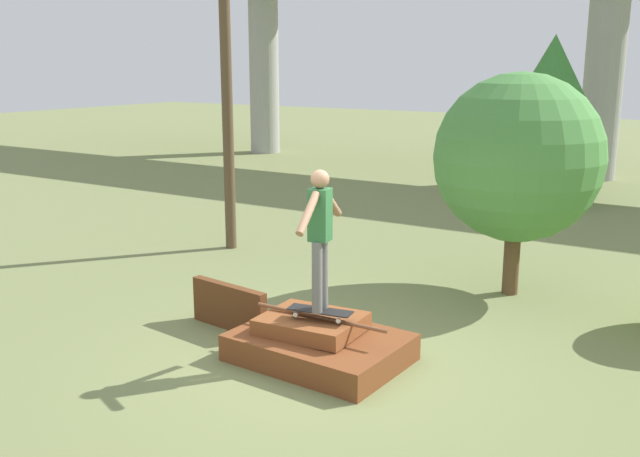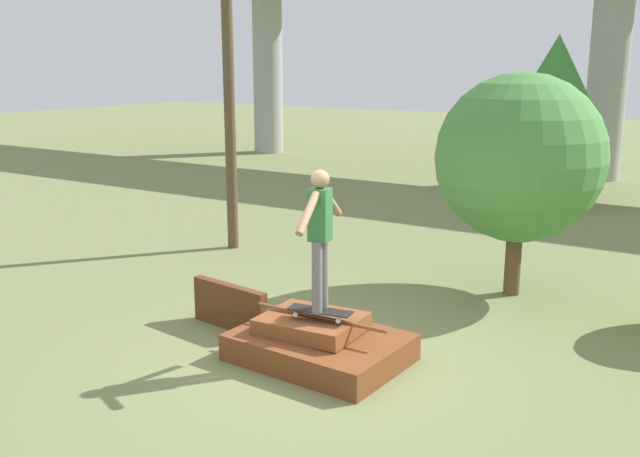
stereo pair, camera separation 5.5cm
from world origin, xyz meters
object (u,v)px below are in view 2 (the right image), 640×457
(skater, at_px, (320,230))
(skateboard, at_px, (320,311))
(tree_behind_right, at_px, (556,89))
(utility_pole, at_px, (228,43))
(tree_behind_left, at_px, (520,158))

(skater, bearing_deg, skateboard, -146.31)
(skater, relative_size, tree_behind_right, 0.40)
(skateboard, distance_m, tree_behind_right, 11.68)
(utility_pole, relative_size, tree_behind_left, 2.20)
(utility_pole, relative_size, tree_behind_right, 1.78)
(tree_behind_left, height_order, tree_behind_right, tree_behind_right)
(tree_behind_right, bearing_deg, skater, -87.83)
(skateboard, bearing_deg, skater, 33.69)
(skateboard, height_order, utility_pole, utility_pole)
(tree_behind_right, bearing_deg, utility_pole, -115.23)
(skateboard, bearing_deg, tree_behind_right, 92.17)
(skater, distance_m, tree_behind_right, 11.54)
(skater, height_order, tree_behind_right, tree_behind_right)
(skateboard, xyz_separation_m, tree_behind_right, (-0.44, 11.47, 2.12))
(skater, relative_size, utility_pole, 0.22)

